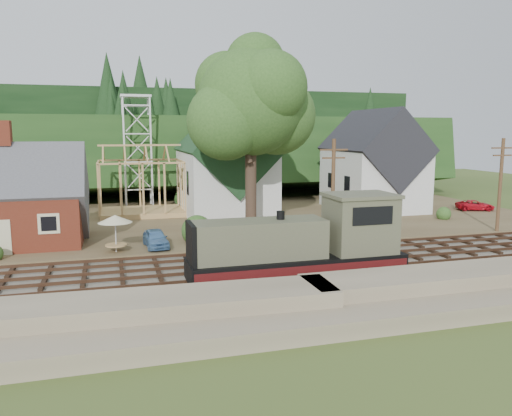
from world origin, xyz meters
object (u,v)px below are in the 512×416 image
object	(u,v)px
car_red	(475,205)
patio_set	(115,221)
car_blue	(156,238)
locomotive	(305,246)

from	to	relation	value
car_red	patio_set	world-z (taller)	patio_set
car_blue	car_red	size ratio (longest dim) A/B	0.98
patio_set	locomotive	bearing A→B (deg)	-42.67
car_blue	locomotive	bearing A→B (deg)	-58.05
locomotive	patio_set	size ratio (longest dim) A/B	4.73
car_blue	car_red	xyz separation A→B (m)	(33.89, 8.04, -0.11)
locomotive	patio_set	world-z (taller)	locomotive
car_blue	car_red	world-z (taller)	car_blue
locomotive	car_blue	size ratio (longest dim) A/B	3.21
car_red	car_blue	bearing A→B (deg)	122.86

